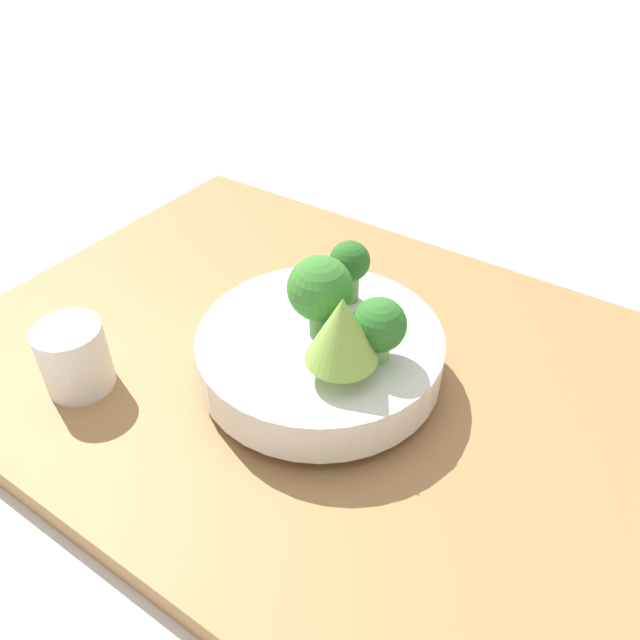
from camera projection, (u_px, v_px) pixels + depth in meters
ground_plane at (338, 390)px, 0.73m from camera, size 6.00×6.00×0.00m
table at (339, 380)px, 0.72m from camera, size 0.90×0.61×0.03m
bowl at (320, 353)px, 0.68m from camera, size 0.27×0.27×0.06m
broccoli_floret_center at (320, 290)px, 0.63m from camera, size 0.07×0.07×0.09m
broccoli_floret_front at (350, 265)px, 0.68m from camera, size 0.05×0.05×0.07m
romanesco_piece_far at (342, 330)px, 0.58m from camera, size 0.07×0.07×0.09m
broccoli_floret_left at (379, 327)px, 0.61m from camera, size 0.06×0.06×0.07m
cup at (74, 357)px, 0.67m from camera, size 0.07×0.07×0.08m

